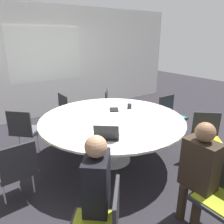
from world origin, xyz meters
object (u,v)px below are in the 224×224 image
object	(u,v)px
chair_3	(170,113)
coffee_cup	(129,106)
chair_1	(222,192)
chair_5	(69,109)
chair_0	(101,223)
person_0	(95,185)
handbag	(158,124)
spiral_notebook	(114,110)
chair_6	(24,128)
laptop	(107,135)
chair_2	(207,136)
person_1	(199,167)
chair_4	(112,105)
chair_7	(17,167)

from	to	relation	value
chair_3	coffee_cup	bearing A→B (deg)	-7.71
chair_1	chair_5	bearing A→B (deg)	1.89
chair_0	chair_3	bearing A→B (deg)	-19.98
chair_0	person_0	distance (m)	0.32
handbag	chair_1	bearing A→B (deg)	-123.49
chair_1	chair_3	bearing A→B (deg)	-37.77
chair_1	spiral_notebook	bearing A→B (deg)	-5.10
chair_0	chair_6	xyz separation A→B (m)	(0.03, 2.44, 0.00)
chair_1	laptop	world-z (taller)	laptop
chair_6	coffee_cup	world-z (taller)	coffee_cup
chair_1	spiral_notebook	world-z (taller)	chair_1
chair_1	chair_6	bearing A→B (deg)	22.32
chair_3	spiral_notebook	bearing A→B (deg)	-10.02
chair_3	spiral_notebook	distance (m)	1.30
chair_2	laptop	distance (m)	1.72
chair_5	laptop	size ratio (longest dim) A/B	2.17
person_1	laptop	size ratio (longest dim) A/B	3.07
chair_6	person_0	distance (m)	2.21
chair_4	handbag	xyz separation A→B (m)	(0.66, -0.81, -0.36)
chair_1	spiral_notebook	size ratio (longest dim) A/B	3.26
chair_7	person_1	size ratio (longest dim) A/B	0.71
chair_2	chair_7	size ratio (longest dim) A/B	1.00
chair_1	chair_2	world-z (taller)	same
chair_6	chair_7	world-z (taller)	same
laptop	handbag	size ratio (longest dim) A/B	1.08
chair_0	person_0	xyz separation A→B (m)	(0.10, 0.24, 0.20)
chair_1	chair_4	xyz separation A→B (m)	(0.81, 3.03, 0.00)
spiral_notebook	chair_7	bearing A→B (deg)	-166.73
person_0	laptop	xyz separation A→B (m)	(0.55, 0.61, 0.12)
chair_2	chair_4	xyz separation A→B (m)	(-0.27, 2.19, 0.00)
laptop	spiral_notebook	world-z (taller)	laptop
chair_7	spiral_notebook	xyz separation A→B (m)	(1.76, 0.41, 0.27)
chair_5	person_0	distance (m)	2.86
chair_0	chair_5	distance (m)	3.11
handbag	chair_6	bearing A→B (deg)	166.92
chair_0	laptop	distance (m)	1.11
spiral_notebook	handbag	bearing A→B (deg)	5.51
chair_1	chair_7	world-z (taller)	same
chair_3	laptop	distance (m)	2.11
spiral_notebook	handbag	world-z (taller)	spiral_notebook
chair_0	handbag	xyz separation A→B (m)	(2.68, 1.82, -0.36)
coffee_cup	spiral_notebook	bearing A→B (deg)	161.69
chair_1	chair_2	size ratio (longest dim) A/B	1.00
chair_4	person_1	size ratio (longest dim) A/B	0.71
laptop	chair_5	bearing A→B (deg)	-61.06
chair_4	person_1	xyz separation A→B (m)	(-0.89, -2.79, 0.20)
laptop	chair_4	bearing A→B (deg)	-86.60
chair_7	spiral_notebook	bearing A→B (deg)	11.05
chair_1	chair_4	distance (m)	3.13
laptop	person_1	bearing A→B (deg)	156.66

